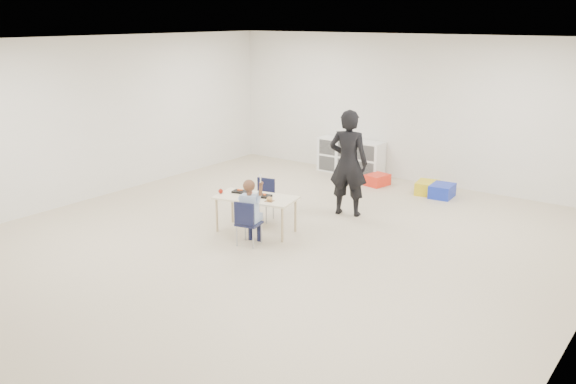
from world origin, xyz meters
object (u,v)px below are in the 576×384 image
Objects in this scene: table at (256,214)px; cubby_shelf at (351,157)px; chair_near at (249,223)px; child at (249,210)px; adult at (348,163)px.

table is 0.92× the size of cubby_shelf.
child is (0.00, 0.00, 0.19)m from chair_near.
cubby_shelf is 2.75m from adult.
adult reaches higher than table.
adult is (0.41, 2.00, 0.53)m from chair_near.
table is 1.97× the size of chair_near.
cubby_shelf is (-0.66, 3.88, 0.07)m from table.
child is at bearing -78.18° from cubby_shelf.
table is at bearing -80.41° from cubby_shelf.
child is 0.74× the size of cubby_shelf.
cubby_shelf is (-0.91, 4.36, -0.17)m from child.
chair_near is 0.47× the size of cubby_shelf.
child reaches higher than cubby_shelf.
child is at bearing -73.85° from table.
table is 3.94m from cubby_shelf.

